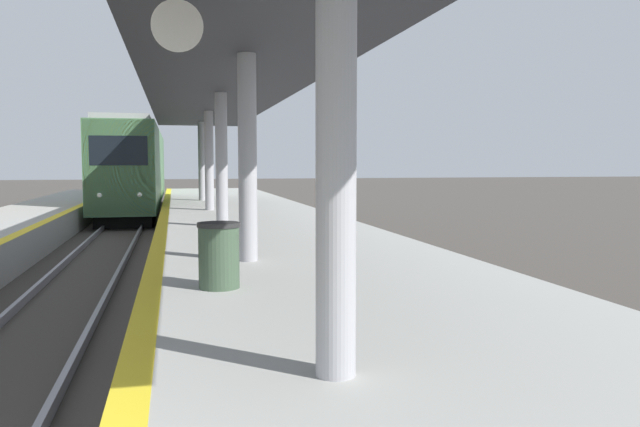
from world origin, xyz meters
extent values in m
cube|color=black|center=(0.00, 33.01, 0.28)|extent=(2.22, 19.22, 0.55)
cube|color=#477247|center=(0.00, 33.01, 2.39)|extent=(2.61, 21.35, 3.68)
cube|color=gold|center=(0.00, 22.41, 2.39)|extent=(2.56, 0.16, 3.60)
cube|color=black|center=(0.00, 22.35, 3.03)|extent=(2.09, 0.06, 1.10)
cube|color=gray|center=(0.00, 33.01, 4.35)|extent=(2.22, 20.28, 0.24)
sphere|color=white|center=(-0.72, 22.35, 1.38)|extent=(0.18, 0.18, 0.18)
sphere|color=white|center=(0.72, 22.35, 1.38)|extent=(0.18, 0.18, 0.18)
cylinder|color=#99999E|center=(3.22, 2.68, 2.65)|extent=(0.32, 0.32, 3.51)
cylinder|color=#99999E|center=(3.22, 8.64, 2.65)|extent=(0.32, 0.32, 3.51)
cylinder|color=#99999E|center=(3.22, 14.61, 2.65)|extent=(0.32, 0.32, 3.51)
cylinder|color=#99999E|center=(3.22, 20.57, 2.65)|extent=(0.32, 0.32, 3.51)
cylinder|color=#99999E|center=(3.22, 26.54, 2.65)|extent=(0.32, 0.32, 3.51)
cube|color=#2D2D33|center=(3.22, 14.61, 4.50)|extent=(3.86, 29.82, 0.20)
cylinder|color=white|center=(2.06, 5.07, 4.05)|extent=(0.56, 0.04, 0.56)
cylinder|color=#384C38|center=(2.56, 6.39, 1.30)|extent=(0.55, 0.55, 0.83)
cylinder|color=#262626|center=(2.56, 6.39, 1.75)|extent=(0.57, 0.57, 0.06)
camera|label=1|loc=(2.00, -1.99, 2.57)|focal=35.00mm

